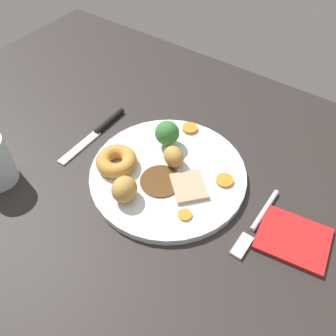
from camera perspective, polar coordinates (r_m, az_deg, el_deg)
The scene contains 14 objects.
dining_table at distance 66.41cm, azimuth -2.78°, elevation -3.03°, with size 120.00×84.00×3.60cm, color #2B2623.
dinner_plate at distance 65.02cm, azimuth -0.00°, elevation -0.99°, with size 28.52×28.52×1.40cm, color white.
gravy_pool at distance 62.80cm, azimuth -1.30°, elevation -2.22°, with size 7.37×7.37×0.30cm, color #563819.
meat_slice_main at distance 61.90cm, azimuth 3.34°, elevation -2.98°, with size 6.40×5.55×0.80cm, color tan.
yorkshire_pudding at distance 65.06cm, azimuth -8.27°, elevation 1.12°, with size 7.49×7.49×2.71cm, color #C68938.
roast_potato_left at distance 59.58cm, azimuth -7.02°, elevation -3.41°, with size 4.74×4.22×4.42cm, color #BC8C42.
roast_potato_right at distance 64.37cm, azimuth 0.93°, elevation 1.83°, with size 4.33×3.47×3.80cm, color #BC8C42.
carrot_coin_front at distance 63.61cm, azimuth 9.07°, elevation -1.97°, with size 3.11×3.11×0.55cm, color orange.
carrot_coin_back at distance 58.65cm, azimuth 2.72°, elevation -7.52°, with size 2.30×2.30×0.41cm, color orange.
carrot_coin_side at distance 72.21cm, azimuth 3.52°, elevation 6.39°, with size 3.07×3.07×0.67cm, color orange.
broccoli_floret at distance 67.24cm, azimuth -0.15°, elevation 5.60°, with size 4.64×4.64×5.30cm.
fork at distance 60.80cm, azimuth 13.91°, elevation -8.73°, with size 2.05×15.26×0.90cm.
knife at distance 74.91cm, azimuth -11.03°, elevation 5.98°, with size 1.80×18.51×1.20cm.
folded_napkin at distance 61.00cm, azimuth 19.43°, elevation -10.64°, with size 11.00×9.00×0.80cm, color red.
Camera 1 is at (-26.15, 31.66, 54.00)cm, focal length 38.00 mm.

